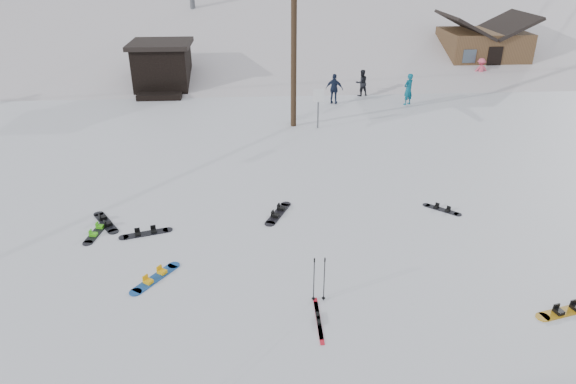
{
  "coord_description": "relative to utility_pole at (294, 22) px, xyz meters",
  "views": [
    {
      "loc": [
        0.21,
        -9.0,
        7.78
      ],
      "look_at": [
        1.08,
        4.04,
        1.4
      ],
      "focal_mm": 32.0,
      "sensor_mm": 36.0,
      "label": 1
    }
  ],
  "objects": [
    {
      "name": "ground",
      "position": [
        -2.0,
        -14.0,
        -4.68
      ],
      "size": [
        200.0,
        200.0,
        0.0
      ],
      "primitive_type": "plane",
      "color": "white",
      "rests_on": "ground"
    },
    {
      "name": "hero_skis",
      "position": [
        -0.48,
        -13.83,
        -4.66
      ],
      "size": [
        0.11,
        1.61,
        0.08
      ],
      "rotation": [
        0.0,
        0.0,
        -0.01
      ],
      "color": "red",
      "rests_on": "ground"
    },
    {
      "name": "hero_snowboard",
      "position": [
        -4.47,
        -11.94,
        -4.65
      ],
      "size": [
        1.1,
        1.43,
        0.12
      ],
      "rotation": [
        0.0,
        0.0,
        0.96
      ],
      "color": "#1951A4",
      "rests_on": "ground"
    },
    {
      "name": "ski_slope",
      "position": [
        -2.0,
        41.0,
        -16.68
      ],
      "size": [
        60.0,
        85.24,
        65.97
      ],
      "primitive_type": "cube",
      "rotation": [
        0.31,
        0.0,
        0.0
      ],
      "color": "silver",
      "rests_on": "ground"
    },
    {
      "name": "trail_sign",
      "position": [
        1.1,
        -0.42,
        -3.41
      ],
      "size": [
        0.5,
        0.09,
        1.85
      ],
      "color": "#595B60",
      "rests_on": "ground"
    },
    {
      "name": "skier_dark",
      "position": [
        4.19,
        4.97,
        -3.95
      ],
      "size": [
        0.82,
        0.71,
        1.46
      ],
      "primitive_type": "imported",
      "rotation": [
        0.0,
        0.0,
        3.39
      ],
      "color": "black",
      "rests_on": "ground"
    },
    {
      "name": "cabin",
      "position": [
        13.0,
        10.0,
        -3.2
      ],
      "size": [
        5.39,
        4.4,
        3.77
      ],
      "color": "brown",
      "rests_on": "ground"
    },
    {
      "name": "ski_poles",
      "position": [
        -0.39,
        -13.1,
        -4.06
      ],
      "size": [
        0.33,
        0.09,
        1.21
      ],
      "color": "black",
      "rests_on": "ground"
    },
    {
      "name": "utility_pole",
      "position": [
        0.0,
        0.0,
        0.0
      ],
      "size": [
        2.0,
        0.26,
        9.0
      ],
      "color": "#3A2819",
      "rests_on": "ground"
    },
    {
      "name": "board_scatter_d",
      "position": [
        4.14,
        -8.75,
        -4.66
      ],
      "size": [
        1.04,
        0.94,
        0.09
      ],
      "rotation": [
        0.0,
        0.0,
        -0.72
      ],
      "color": "black",
      "rests_on": "ground"
    },
    {
      "name": "board_scatter_e",
      "position": [
        5.35,
        -13.91,
        -4.65
      ],
      "size": [
        1.64,
        0.64,
        0.12
      ],
      "rotation": [
        0.0,
        0.0,
        0.24
      ],
      "color": "orange",
      "rests_on": "ground"
    },
    {
      "name": "skier_pink",
      "position": [
        11.98,
        7.41,
        -3.94
      ],
      "size": [
        0.98,
        0.59,
        1.48
      ],
      "primitive_type": "imported",
      "rotation": [
        0.0,
        0.0,
        3.19
      ],
      "color": "#ED5372",
      "rests_on": "ground"
    },
    {
      "name": "skier_navy",
      "position": [
        2.44,
        3.52,
        -3.89
      ],
      "size": [
        1.01,
        0.68,
        1.59
      ],
      "primitive_type": "imported",
      "rotation": [
        0.0,
        0.0,
        2.79
      ],
      "color": "#17213A",
      "rests_on": "ground"
    },
    {
      "name": "skier_teal",
      "position": [
        6.29,
        3.09,
        -3.86
      ],
      "size": [
        0.72,
        0.66,
        1.64
      ],
      "primitive_type": "imported",
      "rotation": [
        0.0,
        0.0,
        3.71
      ],
      "color": "#0B5D75",
      "rests_on": "ground"
    },
    {
      "name": "board_scatter_b",
      "position": [
        -6.47,
        -8.9,
        -4.65
      ],
      "size": [
        1.04,
        1.46,
        0.12
      ],
      "rotation": [
        0.0,
        0.0,
        2.14
      ],
      "color": "black",
      "rests_on": "ground"
    },
    {
      "name": "lift_hut",
      "position": [
        -7.0,
        6.94,
        -3.32
      ],
      "size": [
        3.4,
        4.1,
        2.75
      ],
      "color": "black",
      "rests_on": "ground"
    },
    {
      "name": "board_scatter_c",
      "position": [
        -6.59,
        -9.46,
        -4.65
      ],
      "size": [
        0.49,
        1.54,
        0.11
      ],
      "rotation": [
        0.0,
        0.0,
        1.41
      ],
      "color": "black",
      "rests_on": "ground"
    },
    {
      "name": "board_scatter_f",
      "position": [
        -1.15,
        -8.67,
        -4.65
      ],
      "size": [
        0.9,
        1.59,
        0.12
      ],
      "rotation": [
        0.0,
        0.0,
        1.14
      ],
      "color": "black",
      "rests_on": "ground"
    },
    {
      "name": "board_scatter_a",
      "position": [
        -5.12,
        -9.65,
        -4.65
      ],
      "size": [
        1.52,
        0.65,
        0.11
      ],
      "rotation": [
        0.0,
        0.0,
        0.28
      ],
      "color": "black",
      "rests_on": "ground"
    },
    {
      "name": "ridge_right",
      "position": [
        36.0,
        36.0,
        -15.68
      ],
      "size": [
        45.66,
        93.98,
        54.59
      ],
      "primitive_type": "cube",
      "rotation": [
        0.21,
        -0.05,
        -0.12
      ],
      "color": "white",
      "rests_on": "ground"
    }
  ]
}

